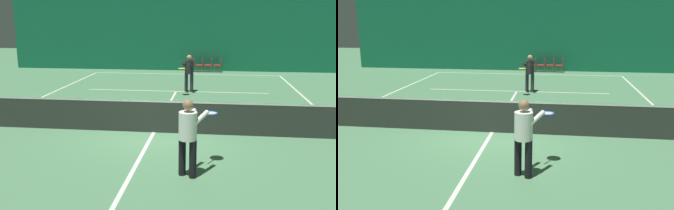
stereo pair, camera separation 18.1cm
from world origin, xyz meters
The scene contains 12 objects.
ground_plane centered at (0.00, 0.00, 0.00)m, with size 60.00×60.00×0.00m, color #4C7F56.
backdrop_curtain centered at (0.00, 13.58, 2.36)m, with size 23.00×0.12×4.72m.
court_line_baseline_far centered at (0.00, 11.90, 0.00)m, with size 11.00×0.10×0.00m.
court_line_service_far centered at (0.00, 6.40, 0.00)m, with size 8.25×0.10×0.00m.
court_line_centre centered at (0.00, 0.00, 0.00)m, with size 0.10×12.80×0.00m.
tennis_net centered at (0.00, 0.00, 0.51)m, with size 12.00×0.10×1.07m.
player_near centered at (1.22, -2.95, 0.96)m, with size 0.92×1.35×1.65m.
player_far centered at (0.57, 6.36, 0.97)m, with size 0.69×1.39×1.66m.
courtside_chair_0 centered at (0.29, 13.03, 0.49)m, with size 0.44×0.44×0.84m.
courtside_chair_1 centered at (0.85, 13.03, 0.49)m, with size 0.44×0.44×0.84m.
courtside_chair_2 centered at (1.40, 13.03, 0.49)m, with size 0.44×0.44×0.84m.
courtside_chair_3 centered at (1.96, 13.03, 0.49)m, with size 0.44×0.44×0.84m.
Camera 1 is at (1.69, -10.31, 3.22)m, focal length 40.00 mm.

